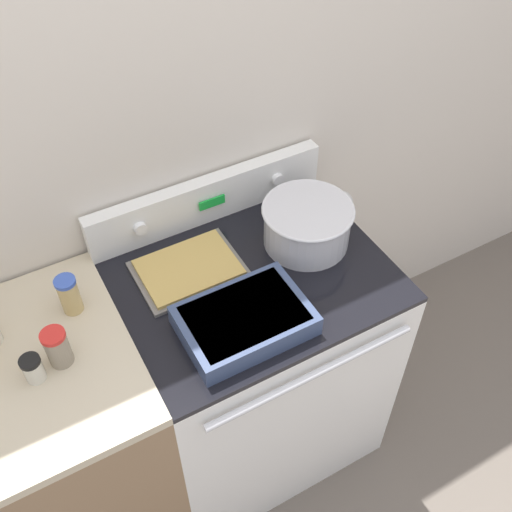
# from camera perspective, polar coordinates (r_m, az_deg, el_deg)

# --- Properties ---
(ground_plane) EXTENTS (12.00, 12.00, 0.00)m
(ground_plane) POSITION_cam_1_polar(r_m,az_deg,el_deg) (2.48, 3.72, -21.84)
(ground_plane) COLOR #6B6056
(kitchen_wall) EXTENTS (8.00, 0.05, 2.50)m
(kitchen_wall) POSITION_cam_1_polar(r_m,az_deg,el_deg) (1.86, -5.84, 11.63)
(kitchen_wall) COLOR beige
(kitchen_wall) RESTS_ON ground_plane
(stove_range) EXTENTS (0.81, 0.68, 0.95)m
(stove_range) POSITION_cam_1_polar(r_m,az_deg,el_deg) (2.19, -0.25, -10.23)
(stove_range) COLOR white
(stove_range) RESTS_ON ground_plane
(control_panel) EXTENTS (0.81, 0.07, 0.16)m
(control_panel) POSITION_cam_1_polar(r_m,az_deg,el_deg) (1.95, -4.61, 5.45)
(control_panel) COLOR white
(control_panel) RESTS_ON stove_range
(side_counter) EXTENTS (0.65, 0.65, 0.96)m
(side_counter) POSITION_cam_1_polar(r_m,az_deg,el_deg) (2.11, -18.79, -17.69)
(side_counter) COLOR #896B4C
(side_counter) RESTS_ON ground_plane
(mixing_bowl) EXTENTS (0.29, 0.29, 0.14)m
(mixing_bowl) POSITION_cam_1_polar(r_m,az_deg,el_deg) (1.86, 4.89, 3.16)
(mixing_bowl) COLOR silver
(mixing_bowl) RESTS_ON stove_range
(casserole_dish) EXTENTS (0.35, 0.25, 0.07)m
(casserole_dish) POSITION_cam_1_polar(r_m,az_deg,el_deg) (1.65, -1.09, -6.06)
(casserole_dish) COLOR #38476B
(casserole_dish) RESTS_ON stove_range
(baking_tray) EXTENTS (0.32, 0.23, 0.02)m
(baking_tray) POSITION_cam_1_polar(r_m,az_deg,el_deg) (1.82, -6.43, -1.23)
(baking_tray) COLOR slate
(baking_tray) RESTS_ON stove_range
(ladle) EXTENTS (0.08, 0.31, 0.08)m
(ladle) POSITION_cam_1_polar(r_m,az_deg,el_deg) (2.01, 7.87, 5.14)
(ladle) COLOR #B7B7B7
(ladle) RESTS_ON stove_range
(spice_jar_blue_cap) EXTENTS (0.06, 0.06, 0.12)m
(spice_jar_blue_cap) POSITION_cam_1_polar(r_m,az_deg,el_deg) (1.74, -17.37, -3.54)
(spice_jar_blue_cap) COLOR tan
(spice_jar_blue_cap) RESTS_ON side_counter
(spice_jar_red_cap) EXTENTS (0.07, 0.07, 0.12)m
(spice_jar_red_cap) POSITION_cam_1_polar(r_m,az_deg,el_deg) (1.64, -18.39, -8.26)
(spice_jar_red_cap) COLOR gray
(spice_jar_red_cap) RESTS_ON side_counter
(spice_jar_black_cap) EXTENTS (0.05, 0.05, 0.08)m
(spice_jar_black_cap) POSITION_cam_1_polar(r_m,az_deg,el_deg) (1.65, -20.47, -10.02)
(spice_jar_black_cap) COLOR beige
(spice_jar_black_cap) RESTS_ON side_counter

